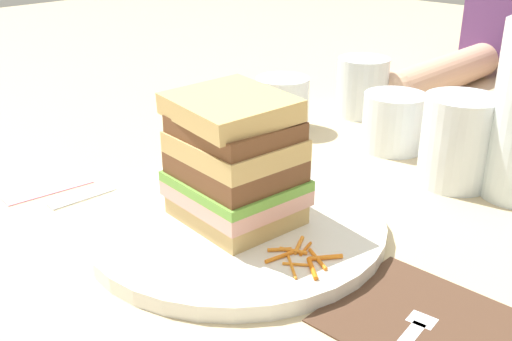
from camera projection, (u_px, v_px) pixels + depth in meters
ground_plane at (228, 227)px, 0.59m from camera, size 3.00×3.00×0.00m
main_plate at (234, 225)px, 0.57m from camera, size 0.28×0.28×0.01m
sandwich at (232, 162)px, 0.55m from camera, size 0.13×0.11×0.12m
carrot_shred_0 at (171, 185)px, 0.64m from camera, size 0.02×0.00×0.00m
carrot_shred_1 at (182, 177)px, 0.65m from camera, size 0.03×0.02×0.00m
carrot_shred_2 at (193, 185)px, 0.64m from camera, size 0.00×0.03×0.00m
carrot_shred_3 at (191, 193)px, 0.62m from camera, size 0.01×0.03×0.00m
carrot_shred_4 at (185, 179)px, 0.65m from camera, size 0.01×0.03×0.00m
carrot_shred_5 at (182, 182)px, 0.64m from camera, size 0.02×0.01×0.00m
carrot_shred_6 at (318, 259)px, 0.50m from camera, size 0.03×0.02×0.00m
carrot_shred_7 at (296, 247)px, 0.52m from camera, size 0.02×0.03×0.00m
carrot_shred_8 at (312, 269)px, 0.49m from camera, size 0.03×0.02×0.00m
carrot_shred_9 at (281, 256)px, 0.51m from camera, size 0.01×0.03×0.00m
carrot_shred_10 at (279, 250)px, 0.52m from camera, size 0.02×0.02×0.00m
carrot_shred_11 at (306, 249)px, 0.52m from camera, size 0.01×0.02×0.00m
carrot_shred_12 at (292, 267)px, 0.49m from camera, size 0.03×0.02×0.00m
carrot_shred_13 at (293, 251)px, 0.51m from camera, size 0.02×0.01×0.00m
carrot_shred_14 at (325, 258)px, 0.50m from camera, size 0.02×0.03×0.00m
carrot_shred_15 at (296, 264)px, 0.50m from camera, size 0.02×0.02×0.00m
napkin_dark at (420, 323)px, 0.45m from camera, size 0.13×0.12×0.00m
fork at (408, 335)px, 0.43m from camera, size 0.03×0.17×0.00m
knife at (129, 181)px, 0.68m from camera, size 0.03×0.20×0.00m
juice_glass at (457, 146)px, 0.66m from camera, size 0.08×0.08×0.10m
empty_tumbler_0 at (362, 87)px, 0.89m from camera, size 0.07×0.07×0.08m
empty_tumbler_1 at (395, 122)px, 0.76m from camera, size 0.08×0.08×0.07m
empty_tumbler_2 at (282, 103)px, 0.83m from camera, size 0.07×0.07×0.07m
napkin_pink at (36, 178)px, 0.69m from camera, size 0.11×0.11×0.00m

